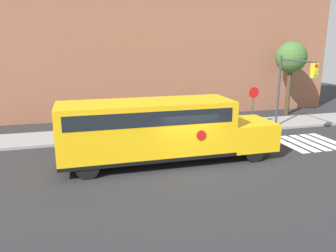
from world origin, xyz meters
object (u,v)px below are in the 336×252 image
stop_sign (253,101)px  traffic_light (290,82)px  school_bus (158,128)px  tree_near_sidewalk (291,58)px

stop_sign → traffic_light: traffic_light is taller
school_bus → stop_sign: school_bus is taller
traffic_light → tree_near_sidewalk: tree_near_sidewalk is taller
traffic_light → school_bus: bearing=-161.0°
school_bus → tree_near_sidewalk: 15.02m
tree_near_sidewalk → stop_sign: bearing=-146.1°
school_bus → tree_near_sidewalk: tree_near_sidewalk is taller
traffic_light → stop_sign: bearing=139.9°
traffic_light → tree_near_sidewalk: size_ratio=0.84×
traffic_light → tree_near_sidewalk: bearing=55.3°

